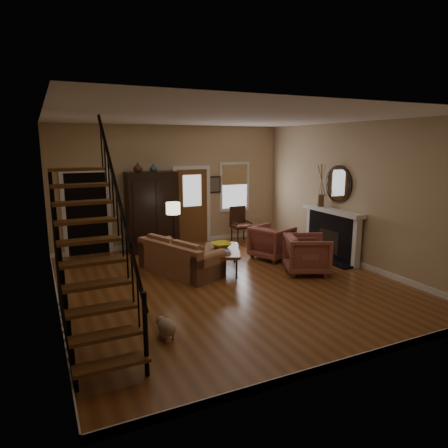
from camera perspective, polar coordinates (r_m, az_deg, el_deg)
name	(u,v)px	position (r m, az deg, el deg)	size (l,w,h in m)	color
room	(179,201)	(9.39, -6.41, 3.35)	(7.00, 7.33, 3.30)	brown
staircase	(91,232)	(5.90, -18.53, -1.05)	(0.94, 2.80, 3.20)	brown
fireplace	(333,229)	(10.20, 15.32, -0.72)	(0.33, 1.95, 2.30)	black
armoire	(152,212)	(10.69, -10.24, 1.76)	(1.30, 0.60, 2.10)	black
vase_a	(138,167)	(10.38, -12.20, 7.92)	(0.24, 0.24, 0.25)	#4C2619
vase_b	(153,168)	(10.48, -10.05, 7.93)	(0.20, 0.20, 0.21)	#334C60
sofa	(181,257)	(8.84, -6.21, -4.74)	(0.84, 1.95, 0.73)	#A66D4B
coffee_table	(222,260)	(8.99, -0.31, -5.15)	(0.76, 1.31, 0.50)	brown
bowl	(221,245)	(9.06, -0.42, -3.01)	(0.45, 0.45, 0.11)	yellow
books	(223,252)	(8.60, -0.19, -3.97)	(0.24, 0.33, 0.06)	beige
armchair_left	(307,254)	(9.00, 11.78, -4.24)	(0.90, 0.93, 0.84)	maroon
armchair_right	(272,242)	(9.99, 6.89, -2.58)	(0.87, 0.90, 0.82)	maroon
floor_lamp	(174,233)	(9.59, -7.20, -1.23)	(0.33, 0.33, 1.45)	black
side_chair	(241,225)	(11.53, 2.44, -0.10)	(0.54, 0.54, 1.02)	#341D10
dog	(167,328)	(6.12, -8.17, -14.54)	(0.24, 0.41, 0.30)	tan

